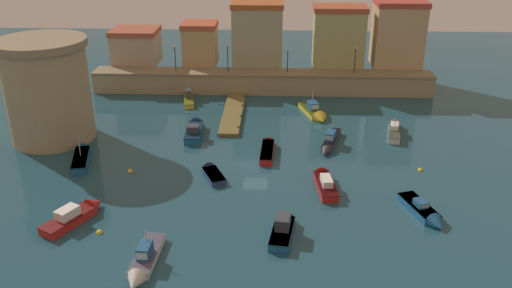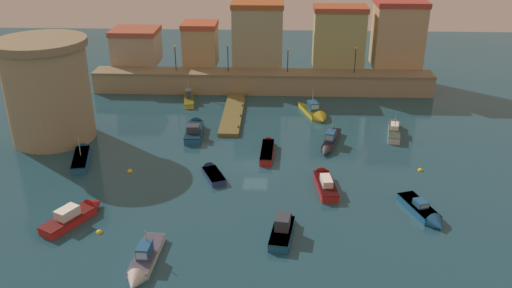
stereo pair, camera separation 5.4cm
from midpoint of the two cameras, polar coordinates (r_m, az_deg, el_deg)
The scene contains 25 objects.
ground_plane at distance 55.48m, azimuth -0.10°, elevation -1.95°, with size 124.46×124.46×0.00m, color #1E4756.
quay_wall at distance 75.77m, azimuth 0.62°, elevation 6.60°, with size 46.94×3.70×2.96m.
old_town_backdrop at distance 78.39m, azimuth 3.56°, elevation 11.17°, with size 44.38×5.90×9.33m.
fortress_tower at distance 63.35m, azimuth -21.19°, elevation 5.35°, with size 9.72×9.72×11.31m.
pier_dock at distance 67.98m, azimuth -2.47°, elevation 3.32°, with size 2.39×14.41×0.70m.
quay_lamp_0 at distance 75.98m, azimuth -8.57°, elevation 9.39°, with size 0.32×0.32×3.57m.
quay_lamp_1 at distance 74.95m, azimuth -3.03°, elevation 9.50°, with size 0.32×0.32×3.75m.
quay_lamp_2 at distance 74.72m, azimuth 3.35°, elevation 9.24°, with size 0.32×0.32×3.30m.
quay_lamp_3 at distance 75.40m, azimuth 10.43°, elevation 9.18°, with size 0.32×0.32×3.64m.
moored_boat_0 at distance 44.20m, azimuth 2.89°, elevation -8.64°, with size 2.33×5.85×2.11m.
moored_boat_1 at distance 41.20m, azimuth -11.89°, elevation -12.17°, with size 1.87×6.59×2.83m.
moored_boat_2 at distance 73.31m, azimuth -7.18°, elevation 4.94°, with size 2.31×6.51×3.25m.
moored_boat_3 at distance 62.67m, azimuth -6.51°, elevation 1.60°, with size 1.97×6.89×1.99m.
moored_boat_4 at distance 53.06m, azimuth -4.76°, elevation -2.99°, with size 3.07×4.65×1.34m.
moored_boat_5 at distance 67.76m, azimuth 6.22°, elevation 3.32°, with size 3.73×6.93×3.60m.
moored_boat_6 at distance 51.30m, azimuth 7.18°, elevation -3.89°, with size 2.15×6.48×1.72m.
moored_boat_7 at distance 64.38m, azimuth 14.36°, elevation 1.56°, with size 2.53×6.87×2.79m.
moored_boat_8 at distance 57.61m, azimuth 1.20°, elevation -0.48°, with size 1.47×6.76×1.18m.
moored_boat_9 at distance 58.88m, azimuth -17.95°, elevation -1.17°, with size 2.94×6.95×3.11m.
moored_boat_10 at distance 59.62m, azimuth 7.79°, elevation 0.27°, with size 3.04×7.07×3.19m.
moored_boat_11 at distance 48.34m, azimuth 17.36°, elevation -6.93°, with size 3.35×6.04×1.60m.
moored_boat_12 at distance 48.18m, azimuth -18.46°, elevation -7.05°, with size 4.37×6.17×1.94m.
mooring_buoy_0 at distance 55.10m, azimuth -13.19°, elevation -2.85°, with size 0.52×0.52×0.52m, color yellow.
mooring_buoy_1 at distance 56.29m, azimuth 16.93°, elevation -2.69°, with size 0.49×0.49×0.49m, color yellow.
mooring_buoy_2 at distance 46.08m, azimuth -16.23°, elevation -8.99°, with size 0.51×0.51×0.51m, color yellow.
Camera 1 is at (2.08, -49.70, 24.56)m, focal length 37.87 mm.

